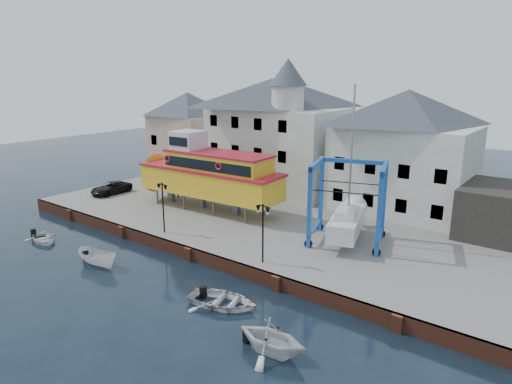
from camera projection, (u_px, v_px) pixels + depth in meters
The scene contains 15 objects.
ground at pixel (189, 260), 34.26m from camera, with size 140.00×140.00×0.00m, color black.
hardstanding at pixel (273, 218), 42.59m from camera, with size 44.00×22.00×1.00m, color slate.
quay_wall at pixel (190, 254), 34.21m from camera, with size 44.00×0.47×1.00m.
building_pink at pixel (189, 134), 57.08m from camera, with size 8.00×7.00×10.30m.
building_white_main at pixel (277, 133), 49.39m from camera, with size 14.00×8.30×14.00m.
building_white_right at pixel (404, 152), 41.92m from camera, with size 12.00×8.00×11.20m.
lamp_post_left at pixel (162, 195), 36.46m from camera, with size 1.12×0.32×4.20m.
lamp_post_right at pixel (263, 219), 30.60m from camera, with size 1.12×0.32×4.20m.
tour_boat at pixel (202, 173), 43.16m from camera, with size 16.97×4.80×7.31m.
travel_lift at pixel (349, 215), 35.25m from camera, with size 6.59×8.12×11.91m.
van at pixel (111, 188), 48.96m from camera, with size 2.08×4.52×1.26m, color black.
motorboat_a at pixel (99, 266), 33.30m from camera, with size 1.38×3.68×1.42m, color silver.
motorboat_b at pixel (222, 305), 27.63m from camera, with size 3.13×4.39×0.91m, color silver.
motorboat_c at pixel (272, 353), 22.94m from camera, with size 3.26×3.78×1.99m, color silver.
motorboat_d at pixel (44, 241), 38.06m from camera, with size 2.42×3.39×0.70m, color silver.
Camera 1 is at (23.28, -22.26, 13.71)m, focal length 32.00 mm.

